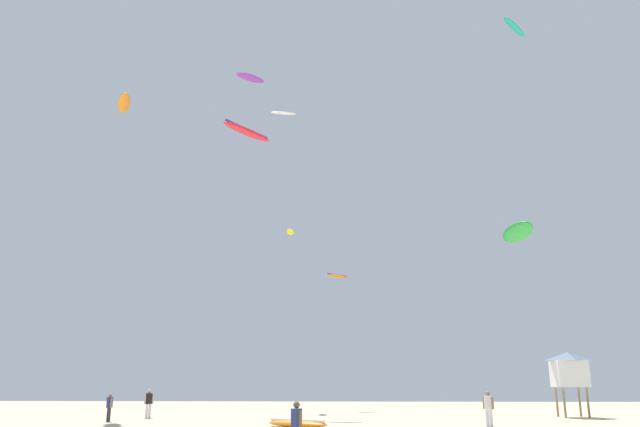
# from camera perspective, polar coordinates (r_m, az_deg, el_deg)

# --- Properties ---
(person_foreground) EXTENTS (0.38, 0.44, 1.63)m
(person_foreground) POSITION_cam_1_polar(r_m,az_deg,el_deg) (21.00, -2.19, -18.77)
(person_foreground) COLOR teal
(person_foreground) RESTS_ON ground
(person_midground) EXTENTS (0.52, 0.40, 1.78)m
(person_midground) POSITION_cam_1_polar(r_m,az_deg,el_deg) (42.77, -15.50, -16.34)
(person_midground) COLOR silver
(person_midground) RESTS_ON ground
(person_left) EXTENTS (0.40, 0.40, 1.59)m
(person_left) POSITION_cam_1_polar(r_m,az_deg,el_deg) (39.71, -18.84, -16.37)
(person_left) COLOR #2D2D33
(person_left) RESTS_ON ground
(person_right) EXTENTS (0.50, 0.40, 1.79)m
(person_right) POSITION_cam_1_polar(r_m,az_deg,el_deg) (34.36, 15.27, -16.74)
(person_right) COLOR silver
(person_right) RESTS_ON ground
(kite_grounded_mid) EXTENTS (3.61, 2.81, 0.44)m
(kite_grounded_mid) POSITION_cam_1_polar(r_m,az_deg,el_deg) (32.98, -2.10, -18.78)
(kite_grounded_mid) COLOR orange
(kite_grounded_mid) RESTS_ON ground
(lifeguard_tower) EXTENTS (2.30, 2.30, 4.15)m
(lifeguard_tower) POSITION_cam_1_polar(r_m,az_deg,el_deg) (45.51, 21.96, -13.16)
(lifeguard_tower) COLOR #8C704C
(lifeguard_tower) RESTS_ON ground
(kite_aloft_0) EXTENTS (2.22, 1.07, 0.33)m
(kite_aloft_0) POSITION_cam_1_polar(r_m,az_deg,el_deg) (51.81, -3.39, 9.22)
(kite_aloft_0) COLOR white
(kite_aloft_1) EXTENTS (2.75, 3.32, 0.57)m
(kite_aloft_1) POSITION_cam_1_polar(r_m,az_deg,el_deg) (33.70, -6.76, 7.50)
(kite_aloft_1) COLOR red
(kite_aloft_2) EXTENTS (2.28, 2.17, 0.52)m
(kite_aloft_2) POSITION_cam_1_polar(r_m,az_deg,el_deg) (54.54, 1.59, -5.78)
(kite_aloft_2) COLOR orange
(kite_aloft_3) EXTENTS (2.60, 2.26, 0.51)m
(kite_aloft_3) POSITION_cam_1_polar(r_m,az_deg,el_deg) (54.89, -6.44, 12.33)
(kite_aloft_3) COLOR purple
(kite_aloft_4) EXTENTS (2.39, 2.80, 0.71)m
(kite_aloft_4) POSITION_cam_1_polar(r_m,az_deg,el_deg) (43.86, 17.48, 16.07)
(kite_aloft_4) COLOR #19B29E
(kite_aloft_5) EXTENTS (1.34, 4.47, 0.83)m
(kite_aloft_5) POSITION_cam_1_polar(r_m,az_deg,el_deg) (35.75, 17.73, -1.67)
(kite_aloft_5) COLOR green
(kite_aloft_6) EXTENTS (2.29, 3.84, 0.83)m
(kite_aloft_6) POSITION_cam_1_polar(r_m,az_deg,el_deg) (51.50, -17.62, 9.68)
(kite_aloft_6) COLOR orange
(kite_aloft_7) EXTENTS (0.75, 2.29, 0.27)m
(kite_aloft_7) POSITION_cam_1_polar(r_m,az_deg,el_deg) (53.12, -2.75, -1.70)
(kite_aloft_7) COLOR yellow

